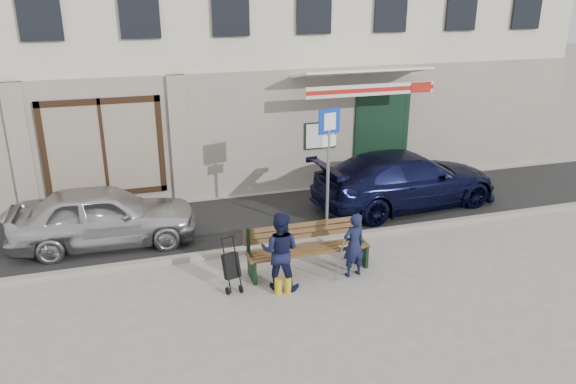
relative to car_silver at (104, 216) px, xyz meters
name	(u,v)px	position (x,y,z in m)	size (l,w,h in m)	color
ground	(294,283)	(3.30, -2.79, -0.65)	(80.00, 80.00, 0.00)	#9E9991
asphalt_lane	(253,220)	(3.30, 0.31, -0.64)	(60.00, 3.20, 0.01)	#282828
curb	(272,246)	(3.30, -1.29, -0.59)	(60.00, 0.18, 0.12)	#9E9384
car_silver	(104,216)	(0.00, 0.00, 0.00)	(1.53, 3.80, 1.30)	silver
car_navy	(406,179)	(7.15, 0.13, 0.04)	(1.94, 4.76, 1.38)	black
parking_sign	(329,152)	(4.65, -0.94, 1.26)	(0.51, 0.16, 2.83)	gray
bench	(306,249)	(3.67, -2.40, -0.19)	(2.40, 1.17, 0.98)	brown
man	(354,245)	(4.46, -2.83, -0.02)	(0.46, 0.30, 1.25)	#131735
woman	(280,251)	(3.01, -2.85, 0.08)	(0.71, 0.55, 1.47)	#131736
stroller	(231,267)	(2.16, -2.65, -0.21)	(0.34, 0.44, 0.99)	black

